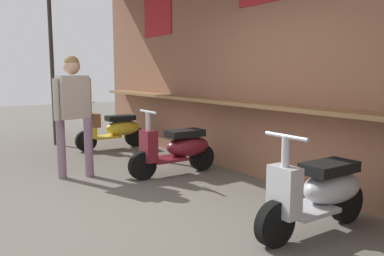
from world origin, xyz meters
The scene contains 6 objects.
ground_plane centered at (0.00, 0.00, 0.00)m, with size 31.39×31.39×0.00m, color #605B54.
market_stall_facade centered at (0.00, 1.91, 2.04)m, with size 11.21×2.05×3.77m.
scooter_yellow centered at (-3.65, 1.08, 0.39)m, with size 0.46×1.40×0.97m.
scooter_maroon centered at (-1.26, 1.08, 0.39)m, with size 0.46×1.40×0.97m.
scooter_silver centered at (1.27, 1.08, 0.39)m, with size 0.46×1.40×0.97m.
shopper_with_handbag centered at (-1.92, -0.22, 1.05)m, with size 0.38×0.67×1.72m.
Camera 1 is at (3.52, -1.84, 1.48)m, focal length 36.41 mm.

